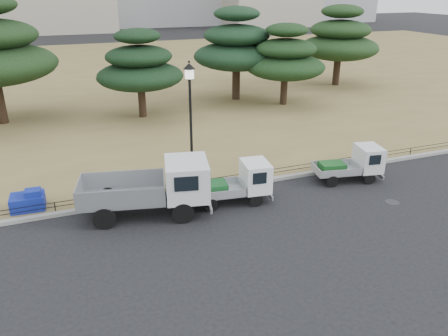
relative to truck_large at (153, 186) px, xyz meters
name	(u,v)px	position (x,y,z in m)	size (l,w,h in m)	color
ground	(241,216)	(3.23, -1.43, -1.23)	(220.00, 220.00, 0.00)	black
lawn	(124,76)	(3.23, 29.17, -1.15)	(120.00, 56.00, 0.15)	olive
curb	(219,188)	(3.23, 1.17, -1.15)	(120.00, 0.25, 0.16)	gray
truck_large	(153,186)	(0.00, 0.00, 0.00)	(5.36, 2.97, 2.21)	black
truck_kei_front	(237,183)	(3.54, -0.18, -0.37)	(3.40, 1.75, 1.73)	black
truck_kei_rear	(353,164)	(9.49, -0.02, -0.41)	(3.30, 1.83, 1.63)	black
street_lamp	(190,107)	(2.07, 1.47, 2.67)	(0.50, 0.50, 5.55)	black
pipe_fence	(218,179)	(3.23, 1.32, -0.79)	(38.00, 0.04, 0.40)	black
tarp_pile	(28,201)	(-4.76, 1.93, -0.73)	(1.34, 1.00, 0.87)	#14269D
manhole	(392,202)	(9.73, -2.63, -1.22)	(0.60, 0.60, 0.01)	#2D2D30
pine_center_left	(140,67)	(2.20, 13.78, 2.32)	(5.78, 5.78, 5.88)	black
pine_center_right	(236,47)	(10.14, 16.19, 2.99)	(6.62, 6.62, 7.02)	black
pine_east_near	(286,59)	(12.91, 13.38, 2.36)	(5.89, 5.89, 5.95)	black
pine_east_far	(340,40)	(20.67, 17.95, 2.92)	(6.90, 6.90, 6.94)	black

